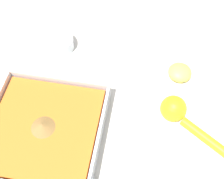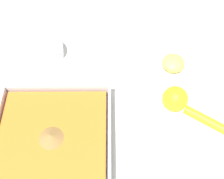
{
  "view_description": "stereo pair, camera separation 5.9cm",
  "coord_description": "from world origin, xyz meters",
  "px_view_note": "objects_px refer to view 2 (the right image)",
  "views": [
    {
      "loc": [
        -0.17,
        0.23,
        0.57
      ],
      "look_at": [
        -0.11,
        -0.09,
        0.03
      ],
      "focal_mm": 42.0,
      "sensor_mm": 36.0,
      "label": 1
    },
    {
      "loc": [
        -0.11,
        0.24,
        0.57
      ],
      "look_at": [
        -0.11,
        -0.09,
        0.03
      ],
      "focal_mm": 42.0,
      "sensor_mm": 36.0,
      "label": 2
    }
  ],
  "objects_px": {
    "spice_bowl": "(48,51)",
    "square_dish": "(53,141)",
    "lemon_half": "(173,63)",
    "lemon_squeezer": "(182,103)"
  },
  "relations": [
    {
      "from": "lemon_half",
      "to": "spice_bowl",
      "type": "bearing_deg",
      "value": -7.0
    },
    {
      "from": "spice_bowl",
      "to": "square_dish",
      "type": "bearing_deg",
      "value": 99.87
    },
    {
      "from": "square_dish",
      "to": "lemon_half",
      "type": "relative_size",
      "value": 4.2
    },
    {
      "from": "square_dish",
      "to": "lemon_squeezer",
      "type": "relative_size",
      "value": 1.49
    },
    {
      "from": "spice_bowl",
      "to": "lemon_squeezer",
      "type": "xyz_separation_m",
      "value": [
        -0.34,
        0.17,
        0.01
      ]
    },
    {
      "from": "lemon_squeezer",
      "to": "lemon_half",
      "type": "relative_size",
      "value": 2.83
    },
    {
      "from": "square_dish",
      "to": "lemon_squeezer",
      "type": "distance_m",
      "value": 0.31
    },
    {
      "from": "lemon_squeezer",
      "to": "square_dish",
      "type": "bearing_deg",
      "value": 50.13
    },
    {
      "from": "spice_bowl",
      "to": "lemon_half",
      "type": "relative_size",
      "value": 1.43
    },
    {
      "from": "lemon_squeezer",
      "to": "lemon_half",
      "type": "bearing_deg",
      "value": -55.73
    }
  ]
}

